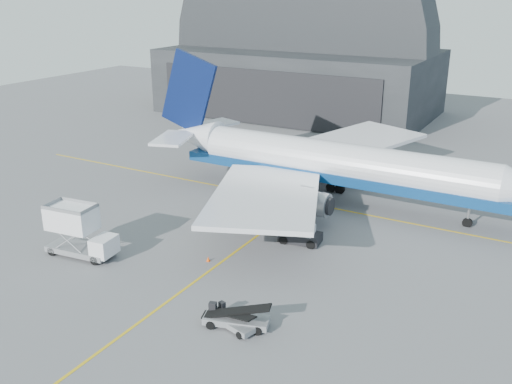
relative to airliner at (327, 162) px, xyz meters
The scene contains 9 objects.
ground 22.56m from the airliner, 94.94° to the right, with size 200.00×200.00×0.00m, color #565659.
taxi_lines 10.57m from the airliner, 101.49° to the right, with size 80.00×42.12×0.02m.
hangar 49.39m from the airliner, 119.11° to the left, with size 50.00×28.30×28.00m.
airliner is the anchor object (origin of this frame).
catering_truck 28.25m from the airliner, 119.85° to the right, with size 6.94×3.23×4.61m.
pushback_tug 12.76m from the airliner, 77.85° to the right, with size 4.16×2.72×1.82m.
belt_loader_a 27.98m from the airliner, 80.58° to the right, with size 5.18×2.98×1.94m.
belt_loader_b 28.16m from the airliner, 81.07° to the right, with size 4.38×2.41×1.64m.
traffic_cone 20.39m from the airliner, 98.79° to the right, with size 0.32×0.32×0.46m.
Camera 1 is at (25.38, -35.75, 23.43)m, focal length 40.00 mm.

